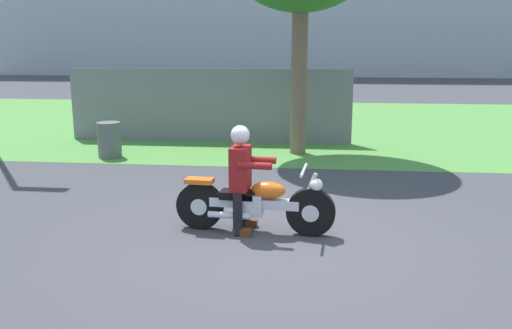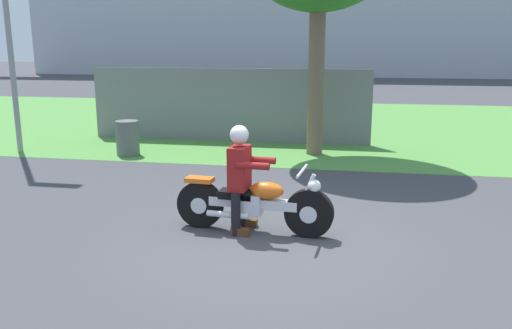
% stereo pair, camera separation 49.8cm
% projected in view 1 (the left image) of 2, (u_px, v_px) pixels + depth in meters
% --- Properties ---
extents(ground, '(120.00, 120.00, 0.00)m').
position_uv_depth(ground, '(277.00, 241.00, 6.52)').
color(ground, '#424247').
extents(grass_verge, '(60.00, 12.00, 0.01)m').
position_uv_depth(grass_verge, '(299.00, 123.00, 16.13)').
color(grass_verge, '#549342').
rests_on(grass_verge, ground).
extents(motorcycle_lead, '(2.07, 0.66, 0.87)m').
position_uv_depth(motorcycle_lead, '(255.00, 203.00, 6.75)').
color(motorcycle_lead, black).
rests_on(motorcycle_lead, ground).
extents(rider_lead, '(0.57, 0.49, 1.39)m').
position_uv_depth(rider_lead, '(242.00, 171.00, 6.69)').
color(rider_lead, black).
rests_on(rider_lead, ground).
extents(trash_can, '(0.49, 0.49, 0.76)m').
position_uv_depth(trash_can, '(109.00, 140.00, 11.24)').
color(trash_can, '#595E5B').
rests_on(trash_can, ground).
extents(fence_segment, '(7.00, 0.06, 1.80)m').
position_uv_depth(fence_segment, '(208.00, 105.00, 12.95)').
color(fence_segment, slate).
rests_on(fence_segment, ground).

